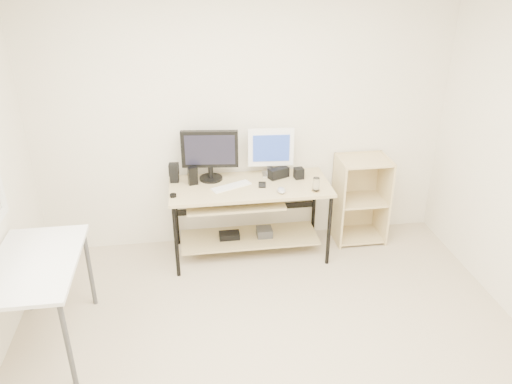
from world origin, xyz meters
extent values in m
cube|color=#C0AF93|center=(0.00, 0.00, -0.01)|extent=(4.00, 4.00, 0.01)
cube|color=white|center=(0.00, 2.00, 1.30)|extent=(4.00, 0.01, 2.60)
cube|color=tan|center=(0.00, 1.66, 0.73)|extent=(1.50, 0.65, 0.03)
cube|color=tan|center=(-0.15, 1.60, 0.62)|extent=(0.90, 0.49, 0.02)
cube|color=tan|center=(0.00, 1.71, 0.15)|extent=(1.35, 0.46, 0.02)
cube|color=black|center=(-0.20, 1.60, 0.64)|extent=(0.33, 0.22, 0.01)
cylinder|color=black|center=(0.05, 1.55, 0.64)|extent=(0.14, 0.01, 0.01)
cube|color=#3D3D3F|center=(0.15, 1.71, 0.20)|extent=(0.15, 0.15, 0.08)
cube|color=black|center=(-0.20, 1.71, 0.19)|extent=(0.20, 0.12, 0.06)
cylinder|color=black|center=(-0.71, 1.37, 0.36)|extent=(0.04, 0.04, 0.72)
cylinder|color=black|center=(-0.71, 1.94, 0.36)|extent=(0.04, 0.04, 0.72)
cylinder|color=black|center=(0.71, 1.37, 0.36)|extent=(0.04, 0.04, 0.72)
cylinder|color=black|center=(0.71, 1.94, 0.36)|extent=(0.04, 0.04, 0.72)
cube|color=white|center=(-1.68, 0.60, 0.73)|extent=(0.60, 1.00, 0.03)
cylinder|color=#3D3D3F|center=(-1.94, 1.06, 0.36)|extent=(0.04, 0.04, 0.72)
cylinder|color=#3D3D3F|center=(-1.42, 0.14, 0.36)|extent=(0.04, 0.04, 0.72)
cylinder|color=#3D3D3F|center=(-1.42, 1.06, 0.36)|extent=(0.04, 0.04, 0.72)
cube|color=#DBC388|center=(0.91, 1.78, 0.45)|extent=(0.02, 0.40, 0.90)
cube|color=#DBC388|center=(1.39, 1.78, 0.45)|extent=(0.02, 0.40, 0.90)
cube|color=#DBC388|center=(1.15, 1.97, 0.45)|extent=(0.50, 0.02, 0.90)
cube|color=#DBC388|center=(1.15, 1.78, 0.04)|extent=(0.46, 0.38, 0.02)
cube|color=#DBC388|center=(1.15, 1.78, 0.45)|extent=(0.46, 0.38, 0.02)
cube|color=#DBC388|center=(1.15, 1.78, 0.88)|extent=(0.46, 0.38, 0.02)
cylinder|color=black|center=(-0.35, 1.84, 0.76)|extent=(0.22, 0.22, 0.02)
cylinder|color=black|center=(-0.35, 1.84, 0.83)|extent=(0.05, 0.05, 0.11)
cube|color=black|center=(-0.35, 1.84, 1.06)|extent=(0.53, 0.12, 0.35)
cube|color=black|center=(-0.35, 1.81, 1.06)|extent=(0.45, 0.06, 0.28)
cube|color=silver|center=(0.23, 1.87, 0.76)|extent=(0.16, 0.14, 0.01)
cylinder|color=silver|center=(0.23, 1.87, 0.81)|extent=(0.04, 0.04, 0.09)
cube|color=white|center=(0.23, 1.87, 1.03)|extent=(0.44, 0.07, 0.37)
cube|color=navy|center=(0.23, 1.84, 1.03)|extent=(0.37, 0.03, 0.29)
cube|color=white|center=(-0.18, 1.64, 0.76)|extent=(0.39, 0.25, 0.01)
ellipsoid|color=#BBBBC0|center=(0.26, 1.46, 0.77)|extent=(0.08, 0.12, 0.04)
cube|color=black|center=(0.30, 1.78, 0.80)|extent=(0.22, 0.16, 0.10)
cube|color=black|center=(-0.70, 1.83, 0.79)|extent=(0.09, 0.09, 0.07)
cube|color=black|center=(-0.70, 1.83, 0.88)|extent=(0.10, 0.10, 0.11)
cube|color=black|center=(0.49, 1.74, 0.80)|extent=(0.09, 0.09, 0.10)
cube|color=black|center=(-0.52, 1.75, 0.84)|extent=(0.10, 0.07, 0.17)
cylinder|color=black|center=(-0.71, 1.51, 0.76)|extent=(0.07, 0.07, 0.03)
cube|color=black|center=(0.11, 1.63, 0.75)|extent=(0.09, 0.13, 0.01)
cylinder|color=#AA854C|center=(0.58, 1.44, 0.75)|extent=(0.10, 0.10, 0.01)
cylinder|color=white|center=(0.58, 1.44, 0.82)|extent=(0.08, 0.08, 0.13)
camera|label=1|loc=(-0.55, -2.54, 2.71)|focal=35.00mm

